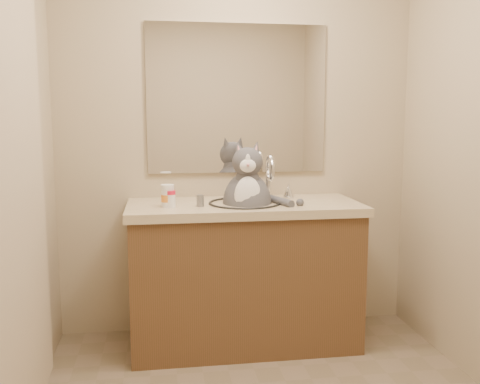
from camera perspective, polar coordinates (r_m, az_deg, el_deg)
name	(u,v)px	position (r m, az deg, el deg)	size (l,w,h in m)	color
room	(283,154)	(2.10, 4.60, 4.01)	(2.22, 2.52, 2.42)	#7B6A55
vanity	(244,271)	(3.18, 0.44, -8.42)	(1.34, 0.59, 1.12)	brown
mirror	(237,99)	(3.31, -0.30, 9.88)	(1.10, 0.02, 0.90)	white
shower_curtain	(11,199)	(2.24, -23.26, -0.73)	(0.02, 1.30, 1.93)	beige
cat	(247,199)	(3.07, 0.81, -0.79)	(0.40, 0.36, 0.57)	#4A4A50
pill_bottle_redcap	(171,199)	(2.95, -7.41, -0.73)	(0.06, 0.06, 0.09)	white
pill_bottle_orange	(168,196)	(2.97, -7.73, -0.46)	(0.08, 0.08, 0.12)	white
grey_canister	(200,201)	(2.97, -4.27, -0.93)	(0.04, 0.04, 0.07)	slate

